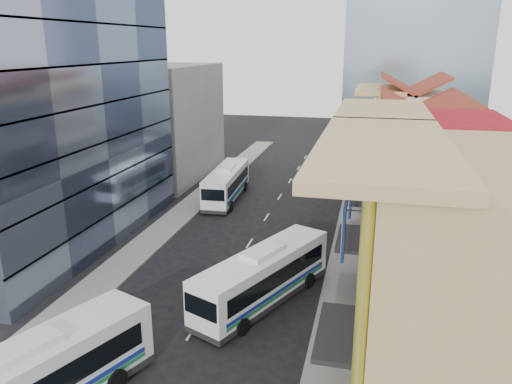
% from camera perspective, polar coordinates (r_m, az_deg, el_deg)
% --- Properties ---
extents(sidewalk_right, '(3.00, 90.00, 0.15)m').
position_cam_1_polar(sidewalk_right, '(42.04, 10.64, -6.71)').
color(sidewalk_right, slate).
rests_on(sidewalk_right, ground).
extents(sidewalk_left, '(3.00, 90.00, 0.15)m').
position_cam_1_polar(sidewalk_left, '(45.81, -11.16, -4.75)').
color(sidewalk_left, slate).
rests_on(sidewalk_left, ground).
extents(shophouse_tan, '(8.00, 14.00, 12.00)m').
position_cam_1_polar(shophouse_tan, '(24.46, 22.32, -10.15)').
color(shophouse_tan, tan).
rests_on(shophouse_tan, ground).
extents(shophouse_red, '(8.00, 10.00, 12.00)m').
position_cam_1_polar(shophouse_red, '(35.53, 19.59, -1.58)').
color(shophouse_red, maroon).
rests_on(shophouse_red, ground).
extents(shophouse_cream_near, '(8.00, 9.00, 10.00)m').
position_cam_1_polar(shophouse_cream_near, '(44.89, 18.30, 0.89)').
color(shophouse_cream_near, beige).
rests_on(shophouse_cream_near, ground).
extents(shophouse_cream_mid, '(8.00, 9.00, 10.00)m').
position_cam_1_polar(shophouse_cream_mid, '(53.60, 17.59, 3.42)').
color(shophouse_cream_mid, beige).
rests_on(shophouse_cream_mid, ground).
extents(shophouse_cream_far, '(8.00, 12.00, 11.00)m').
position_cam_1_polar(shophouse_cream_far, '(63.78, 17.04, 5.93)').
color(shophouse_cream_far, beige).
rests_on(shophouse_cream_far, ground).
extents(office_tower, '(12.00, 26.00, 30.00)m').
position_cam_1_polar(office_tower, '(44.61, -24.20, 13.27)').
color(office_tower, '#3E4863').
rests_on(office_tower, ground).
extents(office_block_far, '(10.00, 18.00, 14.00)m').
position_cam_1_polar(office_block_far, '(64.78, -10.35, 7.89)').
color(office_block_far, gray).
rests_on(office_block_far, ground).
extents(bus_left_near, '(7.52, 12.81, 4.05)m').
position_cam_1_polar(bus_left_near, '(25.77, -24.90, -19.31)').
color(bus_left_near, silver).
rests_on(bus_left_near, ground).
extents(bus_left_far, '(3.38, 11.89, 3.77)m').
position_cam_1_polar(bus_left_far, '(54.67, -3.37, 1.06)').
color(bus_left_far, white).
rests_on(bus_left_far, ground).
extents(bus_right, '(7.41, 12.11, 3.85)m').
position_cam_1_polar(bus_right, '(33.11, 0.82, -9.52)').
color(bus_right, white).
rests_on(bus_right, ground).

